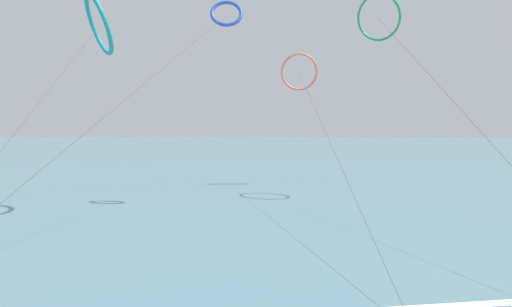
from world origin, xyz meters
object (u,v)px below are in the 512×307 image
object	(u,v)px
kite_emerald	(379,18)
kite_teal	(99,24)
kite_coral	(299,72)
kite_cobalt	(226,14)

from	to	relation	value
kite_emerald	kite_teal	xyz separation A→B (m)	(-26.47, -7.51, -2.42)
kite_emerald	kite_teal	size ratio (longest dim) A/B	1.53
kite_emerald	kite_coral	bearing A→B (deg)	-2.44
kite_cobalt	kite_emerald	xyz separation A→B (m)	(15.69, 3.57, 0.49)
kite_cobalt	kite_coral	xyz separation A→B (m)	(8.11, 11.10, -4.13)
kite_cobalt	kite_coral	world-z (taller)	kite_cobalt
kite_coral	kite_emerald	bearing A→B (deg)	139.25
kite_emerald	kite_coral	xyz separation A→B (m)	(-7.58, 7.53, -4.62)
kite_emerald	kite_coral	distance (m)	11.64
kite_coral	kite_cobalt	bearing A→B (deg)	57.91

